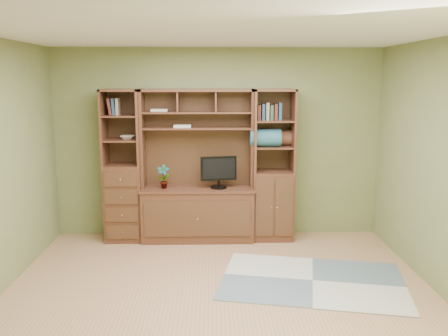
{
  "coord_description": "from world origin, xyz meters",
  "views": [
    {
      "loc": [
        -0.07,
        -4.53,
        2.18
      ],
      "look_at": [
        0.07,
        1.2,
        1.1
      ],
      "focal_mm": 38.0,
      "sensor_mm": 36.0,
      "label": 1
    }
  ],
  "objects_px": {
    "center_hutch": "(197,166)",
    "right_tower": "(273,165)",
    "monitor": "(219,166)",
    "left_tower": "(123,166)"
  },
  "relations": [
    {
      "from": "center_hutch",
      "to": "monitor",
      "type": "relative_size",
      "value": 3.44
    },
    {
      "from": "left_tower",
      "to": "right_tower",
      "type": "bearing_deg",
      "value": 0.0
    },
    {
      "from": "center_hutch",
      "to": "left_tower",
      "type": "distance_m",
      "value": 1.0
    },
    {
      "from": "center_hutch",
      "to": "right_tower",
      "type": "xyz_separation_m",
      "value": [
        1.02,
        0.04,
        0.0
      ]
    },
    {
      "from": "center_hutch",
      "to": "monitor",
      "type": "height_order",
      "value": "center_hutch"
    },
    {
      "from": "right_tower",
      "to": "left_tower",
      "type": "bearing_deg",
      "value": 180.0
    },
    {
      "from": "center_hutch",
      "to": "left_tower",
      "type": "bearing_deg",
      "value": 177.71
    },
    {
      "from": "center_hutch",
      "to": "left_tower",
      "type": "relative_size",
      "value": 1.0
    },
    {
      "from": "right_tower",
      "to": "monitor",
      "type": "height_order",
      "value": "right_tower"
    },
    {
      "from": "left_tower",
      "to": "right_tower",
      "type": "height_order",
      "value": "same"
    }
  ]
}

